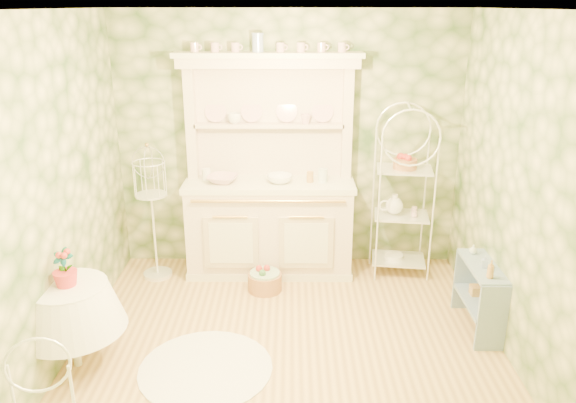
{
  "coord_description": "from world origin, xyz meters",
  "views": [
    {
      "loc": [
        0.02,
        -3.99,
        2.73
      ],
      "look_at": [
        0.0,
        0.5,
        1.15
      ],
      "focal_mm": 35.0,
      "sensor_mm": 36.0,
      "label": 1
    }
  ],
  "objects_px": {
    "bakers_rack": "(403,189)",
    "round_table": "(73,331)",
    "birdcage_stand": "(153,218)",
    "floor_basket": "(265,282)",
    "side_shelf": "(479,296)",
    "kitchen_dresser": "(269,169)"
  },
  "relations": [
    {
      "from": "bakers_rack",
      "to": "round_table",
      "type": "xyz_separation_m",
      "value": [
        -2.86,
        -1.68,
        -0.62
      ]
    },
    {
      "from": "birdcage_stand",
      "to": "floor_basket",
      "type": "bearing_deg",
      "value": -15.16
    },
    {
      "from": "side_shelf",
      "to": "floor_basket",
      "type": "distance_m",
      "value": 2.05
    },
    {
      "from": "kitchen_dresser",
      "to": "birdcage_stand",
      "type": "xyz_separation_m",
      "value": [
        -1.19,
        -0.14,
        -0.48
      ]
    },
    {
      "from": "side_shelf",
      "to": "bakers_rack",
      "type": "bearing_deg",
      "value": 112.03
    },
    {
      "from": "birdcage_stand",
      "to": "floor_basket",
      "type": "height_order",
      "value": "birdcage_stand"
    },
    {
      "from": "bakers_rack",
      "to": "birdcage_stand",
      "type": "height_order",
      "value": "bakers_rack"
    },
    {
      "from": "floor_basket",
      "to": "birdcage_stand",
      "type": "bearing_deg",
      "value": 164.84
    },
    {
      "from": "round_table",
      "to": "floor_basket",
      "type": "relative_size",
      "value": 2.14
    },
    {
      "from": "kitchen_dresser",
      "to": "floor_basket",
      "type": "height_order",
      "value": "kitchen_dresser"
    },
    {
      "from": "kitchen_dresser",
      "to": "bakers_rack",
      "type": "relative_size",
      "value": 1.22
    },
    {
      "from": "bakers_rack",
      "to": "round_table",
      "type": "distance_m",
      "value": 3.37
    },
    {
      "from": "bakers_rack",
      "to": "floor_basket",
      "type": "xyz_separation_m",
      "value": [
        -1.41,
        -0.42,
        -0.84
      ]
    },
    {
      "from": "bakers_rack",
      "to": "round_table",
      "type": "relative_size",
      "value": 2.97
    },
    {
      "from": "round_table",
      "to": "floor_basket",
      "type": "height_order",
      "value": "round_table"
    },
    {
      "from": "kitchen_dresser",
      "to": "round_table",
      "type": "bearing_deg",
      "value": -130.87
    },
    {
      "from": "side_shelf",
      "to": "floor_basket",
      "type": "height_order",
      "value": "side_shelf"
    },
    {
      "from": "side_shelf",
      "to": "round_table",
      "type": "height_order",
      "value": "same"
    },
    {
      "from": "bakers_rack",
      "to": "birdcage_stand",
      "type": "bearing_deg",
      "value": -169.78
    },
    {
      "from": "kitchen_dresser",
      "to": "side_shelf",
      "type": "distance_m",
      "value": 2.35
    },
    {
      "from": "round_table",
      "to": "side_shelf",
      "type": "bearing_deg",
      "value": 9.61
    },
    {
      "from": "bakers_rack",
      "to": "birdcage_stand",
      "type": "distance_m",
      "value": 2.59
    }
  ]
}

